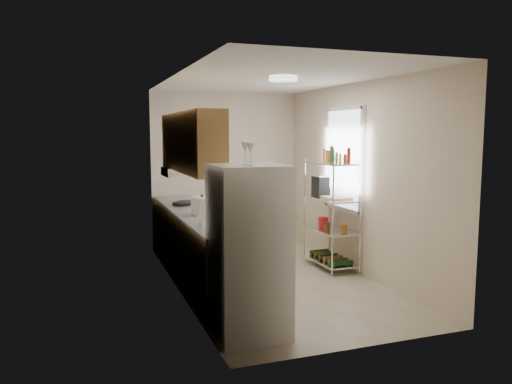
# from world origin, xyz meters

# --- Properties ---
(room) EXTENTS (2.52, 4.42, 2.62)m
(room) POSITION_xyz_m (0.00, 0.00, 1.30)
(room) COLOR #B0A58E
(room) RESTS_ON ground
(counter_run) EXTENTS (0.63, 3.51, 0.90)m
(counter_run) POSITION_xyz_m (-0.92, 0.44, 0.45)
(counter_run) COLOR #AB7E49
(counter_run) RESTS_ON ground
(upper_cabinets) EXTENTS (0.33, 2.20, 0.72)m
(upper_cabinets) POSITION_xyz_m (-1.05, 0.10, 1.81)
(upper_cabinets) COLOR #AB7E49
(upper_cabinets) RESTS_ON room
(range_hood) EXTENTS (0.50, 0.60, 0.12)m
(range_hood) POSITION_xyz_m (-1.00, 0.90, 1.39)
(range_hood) COLOR #B7BABC
(range_hood) RESTS_ON room
(window) EXTENTS (0.06, 1.00, 1.46)m
(window) POSITION_xyz_m (1.23, 0.35, 1.55)
(window) COLOR white
(window) RESTS_ON room
(bakers_rack) EXTENTS (0.45, 0.90, 1.73)m
(bakers_rack) POSITION_xyz_m (1.00, 0.30, 1.11)
(bakers_rack) COLOR silver
(bakers_rack) RESTS_ON ground
(ceiling_dome) EXTENTS (0.34, 0.34, 0.05)m
(ceiling_dome) POSITION_xyz_m (0.00, -0.30, 2.57)
(ceiling_dome) COLOR white
(ceiling_dome) RESTS_ON room
(refrigerator) EXTENTS (0.67, 0.67, 1.63)m
(refrigerator) POSITION_xyz_m (-0.87, -1.56, 0.81)
(refrigerator) COLOR white
(refrigerator) RESTS_ON ground
(wine_glass_a) EXTENTS (0.08, 0.08, 0.21)m
(wine_glass_a) POSITION_xyz_m (-0.90, -1.54, 1.73)
(wine_glass_a) COLOR silver
(wine_glass_a) RESTS_ON refrigerator
(wine_glass_b) EXTENTS (0.07, 0.07, 0.20)m
(wine_glass_b) POSITION_xyz_m (-0.91, -1.73, 1.73)
(wine_glass_b) COLOR silver
(wine_glass_b) RESTS_ON refrigerator
(rice_cooker) EXTENTS (0.28, 0.28, 0.22)m
(rice_cooker) POSITION_xyz_m (-0.91, 0.15, 1.01)
(rice_cooker) COLOR silver
(rice_cooker) RESTS_ON counter_run
(frying_pan_large) EXTENTS (0.35, 0.35, 0.05)m
(frying_pan_large) POSITION_xyz_m (-0.99, 1.03, 0.92)
(frying_pan_large) COLOR black
(frying_pan_large) RESTS_ON counter_run
(frying_pan_small) EXTENTS (0.26, 0.26, 0.04)m
(frying_pan_small) POSITION_xyz_m (-0.91, 1.19, 0.92)
(frying_pan_small) COLOR black
(frying_pan_small) RESTS_ON counter_run
(cutting_board) EXTENTS (0.33, 0.41, 0.03)m
(cutting_board) POSITION_xyz_m (1.02, 0.19, 1.02)
(cutting_board) COLOR tan
(cutting_board) RESTS_ON bakers_rack
(espresso_machine) EXTENTS (0.17, 0.26, 0.30)m
(espresso_machine) POSITION_xyz_m (0.99, 0.63, 1.16)
(espresso_machine) COLOR black
(espresso_machine) RESTS_ON bakers_rack
(storage_bag) EXTENTS (0.10, 0.14, 0.15)m
(storage_bag) POSITION_xyz_m (0.98, 0.47, 0.63)
(storage_bag) COLOR red
(storage_bag) RESTS_ON bakers_rack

